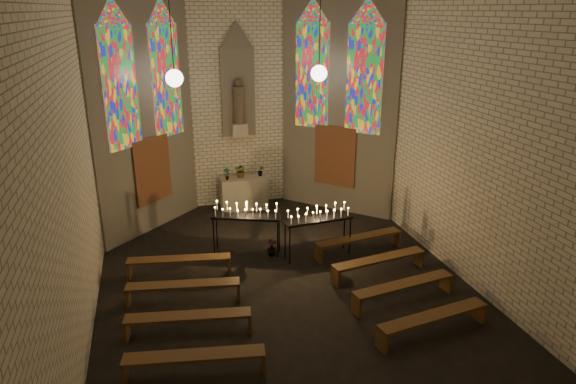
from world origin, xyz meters
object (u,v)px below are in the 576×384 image
Objects in this scene: altar at (244,193)px; votive_stand_right at (318,216)px; aisle_flower_pot at (272,247)px; votive_stand_left at (246,213)px.

votive_stand_right is (1.17, -3.68, 0.58)m from altar.
votive_stand_right is at bearing -72.38° from altar.
aisle_flower_pot is 0.24× the size of votive_stand_right.
altar is 3.14m from votive_stand_left.
altar is 0.80× the size of votive_stand_right.
altar is 3.35m from aisle_flower_pot.
aisle_flower_pot is 1.44m from votive_stand_right.
votive_stand_left is at bearing 152.79° from aisle_flower_pot.
votive_stand_left is 1.78m from votive_stand_right.
altar is 0.80× the size of votive_stand_left.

